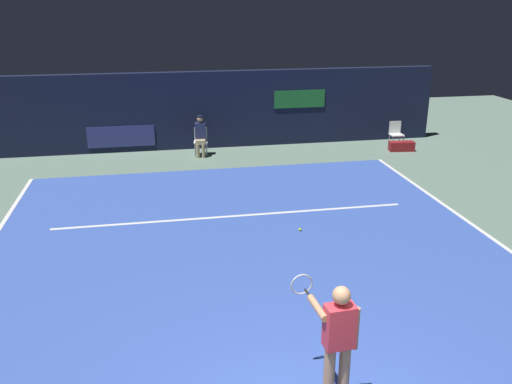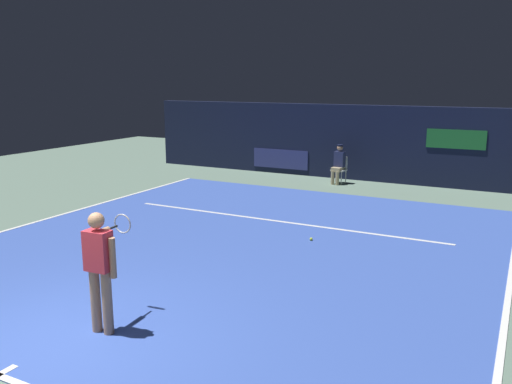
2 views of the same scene
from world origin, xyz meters
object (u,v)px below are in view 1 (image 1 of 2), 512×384
(tennis_player, at_px, (337,340))
(courtside_chair_near, at_px, (396,133))
(line_judge_on_chair, at_px, (200,135))
(equipment_bag, at_px, (402,146))
(tennis_ball, at_px, (300,230))

(tennis_player, height_order, courtside_chair_near, tennis_player)
(line_judge_on_chair, height_order, equipment_bag, line_judge_on_chair)
(line_judge_on_chair, relative_size, courtside_chair_near, 1.50)
(line_judge_on_chair, relative_size, tennis_ball, 19.41)
(tennis_player, xyz_separation_m, tennis_ball, (1.00, 5.29, -0.94))
(tennis_player, xyz_separation_m, line_judge_on_chair, (-0.61, 11.79, -0.30))
(tennis_player, height_order, line_judge_on_chair, tennis_player)
(courtside_chair_near, height_order, equipment_bag, courtside_chair_near)
(tennis_player, bearing_deg, courtside_chair_near, 62.19)
(line_judge_on_chair, bearing_deg, courtside_chair_near, -1.15)
(courtside_chair_near, bearing_deg, equipment_bag, -91.79)
(tennis_player, distance_m, courtside_chair_near, 13.19)
(courtside_chair_near, distance_m, equipment_bag, 0.64)
(line_judge_on_chair, xyz_separation_m, equipment_bag, (6.74, -0.68, -0.53))
(tennis_player, distance_m, equipment_bag, 12.72)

